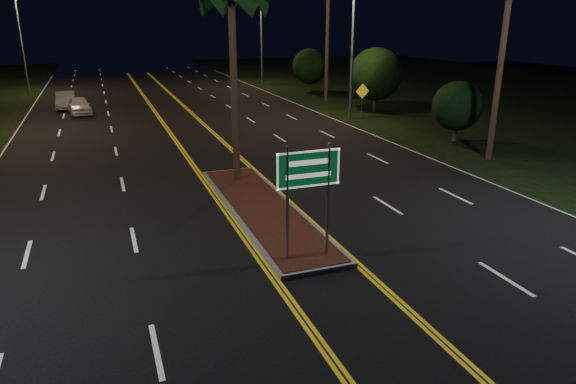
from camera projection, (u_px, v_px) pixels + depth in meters
name	position (u px, v px, depth m)	size (l,w,h in m)	color
ground	(352.00, 310.00, 12.03)	(120.00, 120.00, 0.00)	black
grass_right	(532.00, 99.00, 44.08)	(40.00, 110.00, 0.01)	black
median_island	(263.00, 209.00, 18.23)	(2.25, 10.25, 0.17)	gray
highway_sign	(308.00, 179.00, 13.75)	(1.80, 0.08, 3.20)	gray
streetlight_left_far	(24.00, 29.00, 45.89)	(1.91, 0.44, 9.00)	gray
streetlight_right_mid	(348.00, 33.00, 33.27)	(1.91, 0.44, 9.00)	gray
streetlight_right_far	(258.00, 28.00, 51.06)	(1.91, 0.44, 9.00)	gray
shrub_near	(457.00, 106.00, 28.28)	(2.70, 2.70, 3.30)	#382819
shrub_mid	(376.00, 74.00, 37.09)	(3.78, 3.78, 4.62)	#382819
shrub_far	(310.00, 66.00, 47.82)	(3.24, 3.24, 3.96)	#382819
car_near	(79.00, 104.00, 36.82)	(1.84, 4.30, 1.43)	white
car_far	(66.00, 99.00, 39.12)	(1.90, 4.42, 1.47)	#AAADB3
warning_sign	(362.00, 96.00, 34.84)	(1.00, 0.08, 2.37)	gray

